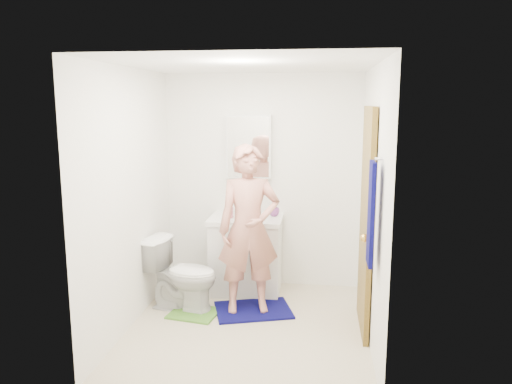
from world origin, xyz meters
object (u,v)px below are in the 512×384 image
towel (371,214)px  soap_dispenser (229,210)px  toothbrush_cup (274,212)px  vanity_cabinet (246,256)px  toilet (182,274)px  medicine_cabinet (249,146)px  man (249,229)px

towel → soap_dispenser: towel is taller
towel → toothbrush_cup: towel is taller
vanity_cabinet → toilet: vanity_cabinet is taller
toilet → vanity_cabinet: bearing=-32.9°
soap_dispenser → vanity_cabinet: bearing=22.8°
soap_dispenser → toothbrush_cup: bearing=17.9°
vanity_cabinet → medicine_cabinet: 1.22m
toothbrush_cup → man: (-0.19, -0.63, -0.04)m
medicine_cabinet → towel: bearing=-55.4°
medicine_cabinet → man: 1.08m
vanity_cabinet → medicine_cabinet: size_ratio=1.14×
toilet → man: size_ratio=0.44×
soap_dispenser → toilet: bearing=-128.8°
toilet → soap_dispenser: size_ratio=4.36×
toothbrush_cup → vanity_cabinet: bearing=-165.0°
towel → toilet: (-1.75, 0.92, -0.88)m
towel → man: man is taller
vanity_cabinet → medicine_cabinet: medicine_cabinet is taller
toilet → toothbrush_cup: bearing=-41.1°
vanity_cabinet → toothbrush_cup: size_ratio=6.91×
towel → man: 1.47m
towel → man: bearing=138.9°
vanity_cabinet → man: man is taller
vanity_cabinet → medicine_cabinet: (0.00, 0.22, 1.20)m
medicine_cabinet → man: (0.11, -0.78, -0.74)m
vanity_cabinet → toothbrush_cup: (0.30, 0.08, 0.50)m
medicine_cabinet → toothbrush_cup: size_ratio=6.04×
towel → toilet: bearing=152.3°
soap_dispenser → man: size_ratio=0.10×
medicine_cabinet → toilet: bearing=-125.8°
toilet → soap_dispenser: 0.85m
vanity_cabinet → toilet: size_ratio=1.09×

